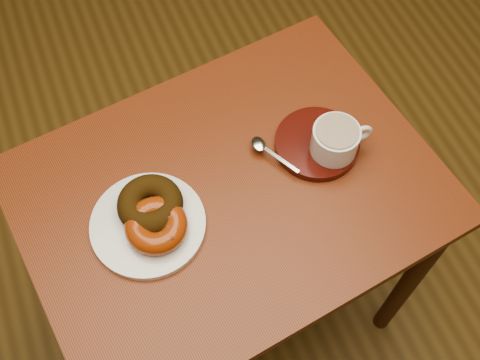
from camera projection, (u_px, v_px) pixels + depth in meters
name	position (u px, v px, depth m)	size (l,w,h in m)	color
cafe_table	(231.00, 216.00, 1.18)	(0.81, 0.65, 0.69)	brown
donut_plate	(148.00, 225.00, 1.04)	(0.20, 0.20, 0.01)	silver
donut_cinnamon	(150.00, 204.00, 1.03)	(0.11, 0.11, 0.04)	#32200A
donut_caramel	(156.00, 226.00, 1.01)	(0.12, 0.12, 0.04)	#983A10
saucer	(317.00, 144.00, 1.12)	(0.16, 0.16, 0.02)	#3C0D08
coffee_cup	(336.00, 140.00, 1.08)	(0.11, 0.09, 0.06)	silver
teaspoon	(263.00, 147.00, 1.10)	(0.06, 0.10, 0.01)	silver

